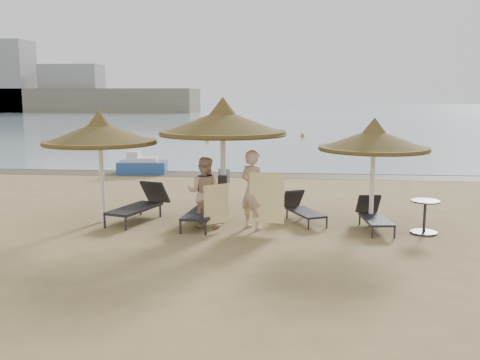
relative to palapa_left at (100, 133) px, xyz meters
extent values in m
plane|color=#987E4B|center=(3.15, -1.19, -2.28)|extent=(160.00, 160.00, 0.00)
cube|color=gray|center=(3.15, 78.81, -2.26)|extent=(200.00, 140.00, 0.03)
cube|color=brown|center=(3.15, 8.21, -2.27)|extent=(200.00, 1.60, 0.01)
cube|color=#766D50|center=(-41.85, 76.81, -0.28)|extent=(60.00, 10.00, 4.00)
cube|color=gray|center=(-32.85, 75.81, 1.72)|extent=(10.00, 5.00, 8.00)
cylinder|color=white|center=(0.00, 0.00, -1.23)|extent=(0.12, 0.12, 2.09)
cone|color=brown|center=(0.00, 0.00, 0.03)|extent=(2.88, 2.88, 0.55)
cone|color=brown|center=(0.00, 0.00, 0.36)|extent=(0.70, 0.70, 0.45)
cylinder|color=brown|center=(0.00, 0.00, -0.23)|extent=(2.83, 2.83, 0.10)
cylinder|color=white|center=(3.09, 0.26, -1.11)|extent=(0.13, 0.13, 2.33)
cone|color=brown|center=(3.09, 0.26, 0.30)|extent=(3.22, 3.22, 0.61)
cone|color=brown|center=(3.09, 0.26, 0.67)|extent=(0.78, 0.78, 0.50)
cylinder|color=brown|center=(3.09, 0.26, 0.01)|extent=(3.16, 3.16, 0.11)
cylinder|color=white|center=(6.82, 0.28, -1.29)|extent=(0.11, 0.11, 1.97)
cone|color=brown|center=(6.82, 0.28, -0.10)|extent=(2.72, 2.72, 0.52)
cone|color=brown|center=(6.82, 0.28, 0.21)|extent=(0.66, 0.66, 0.42)
cylinder|color=brown|center=(6.82, 0.28, -0.34)|extent=(2.67, 2.67, 0.09)
cylinder|color=#2B2A32|center=(0.26, -0.63, -2.12)|extent=(0.06, 0.06, 0.31)
cylinder|color=#2B2A32|center=(0.86, -0.82, -2.12)|extent=(0.06, 0.06, 0.31)
cylinder|color=#2B2A32|center=(0.74, 0.85, -2.12)|extent=(0.06, 0.06, 0.31)
cylinder|color=#2B2A32|center=(1.33, 0.66, -2.12)|extent=(0.06, 0.06, 0.31)
cube|color=black|center=(0.82, 0.07, -1.93)|extent=(1.17, 1.80, 0.07)
cube|color=black|center=(1.12, 1.00, -1.66)|extent=(0.80, 0.66, 0.63)
cylinder|color=#2B2A32|center=(2.24, -1.01, -2.12)|extent=(0.05, 0.05, 0.30)
cylinder|color=#2B2A32|center=(2.85, -1.07, -2.12)|extent=(0.05, 0.05, 0.30)
cylinder|color=#2B2A32|center=(2.39, 0.50, -2.12)|extent=(0.05, 0.05, 0.30)
cylinder|color=#2B2A32|center=(2.99, 0.44, -2.12)|extent=(0.05, 0.05, 0.30)
cube|color=black|center=(2.62, -0.23, -1.94)|extent=(0.82, 1.69, 0.07)
cube|color=black|center=(2.71, 0.72, -1.68)|extent=(0.71, 0.52, 0.62)
cylinder|color=#2B2A32|center=(5.25, -0.32, -2.15)|extent=(0.04, 0.04, 0.25)
cylinder|color=#2B2A32|center=(5.70, -0.11, -2.15)|extent=(0.04, 0.04, 0.25)
cylinder|color=#2B2A32|center=(4.72, 0.80, -2.15)|extent=(0.04, 0.04, 0.25)
cylinder|color=#2B2A32|center=(5.16, 1.01, -2.15)|extent=(0.04, 0.04, 0.25)
cube|color=black|center=(5.19, 0.39, -2.00)|extent=(1.07, 1.44, 0.05)
cube|color=black|center=(4.85, 1.09, -1.79)|extent=(0.66, 0.58, 0.50)
cylinder|color=#2B2A32|center=(6.69, -0.94, -2.15)|extent=(0.05, 0.05, 0.25)
cylinder|color=#2B2A32|center=(7.19, -0.89, -2.15)|extent=(0.05, 0.05, 0.25)
cylinder|color=#2B2A32|center=(6.55, 0.32, -2.15)|extent=(0.05, 0.05, 0.25)
cylinder|color=#2B2A32|center=(7.05, 0.37, -2.15)|extent=(0.05, 0.05, 0.25)
cube|color=black|center=(6.86, -0.24, -2.00)|extent=(0.71, 1.41, 0.05)
cube|color=black|center=(6.78, 0.55, -1.78)|extent=(0.60, 0.44, 0.51)
cylinder|color=#2B2A32|center=(7.96, -0.38, -2.26)|extent=(0.62, 0.62, 0.04)
cylinder|color=#2B2A32|center=(7.96, -0.38, -1.88)|extent=(0.07, 0.07, 0.75)
cylinder|color=#2B2A32|center=(7.96, -0.38, -1.50)|extent=(0.66, 0.66, 0.03)
imported|color=tan|center=(2.70, -0.30, -1.26)|extent=(0.98, 0.68, 2.03)
imported|color=tan|center=(3.90, -0.35, -1.15)|extent=(1.23, 1.16, 2.25)
cube|color=yellow|center=(3.05, -0.65, -1.62)|extent=(0.55, 0.44, 0.95)
cube|color=yellow|center=(4.25, -0.60, -1.45)|extent=(0.84, 0.21, 1.20)
cube|color=silver|center=(3.09, 0.44, -1.10)|extent=(0.30, 0.16, 0.36)
cube|color=black|center=(3.09, 0.10, -1.20)|extent=(0.24, 0.16, 0.32)
cube|color=#264C95|center=(-1.36, 8.36, -2.03)|extent=(2.08, 1.38, 0.49)
cube|color=silver|center=(-1.36, 8.36, -1.73)|extent=(1.35, 1.12, 0.22)
cube|color=silver|center=(-1.71, 8.32, -1.52)|extent=(0.53, 0.85, 0.31)
sphere|color=orange|center=(-1.07, 23.15, -2.11)|extent=(0.34, 0.34, 0.34)
sphere|color=orange|center=(5.49, 27.32, -2.11)|extent=(0.33, 0.33, 0.33)
camera|label=1|loc=(4.87, -13.02, 1.01)|focal=40.00mm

